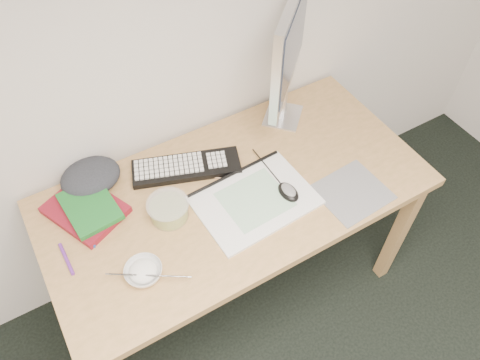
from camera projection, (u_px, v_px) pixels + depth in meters
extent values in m
plane|color=silver|center=(169.00, 5.00, 1.47)|extent=(3.60, 0.00, 3.60)
cube|color=tan|center=(399.00, 233.00, 2.05)|extent=(0.05, 0.05, 0.71)
cube|color=tan|center=(66.00, 260.00, 1.96)|extent=(0.05, 0.05, 0.71)
cube|color=tan|center=(317.00, 146.00, 2.37)|extent=(0.05, 0.05, 0.71)
cube|color=tan|center=(235.00, 193.00, 1.71)|extent=(1.40, 0.70, 0.03)
cube|color=slate|center=(352.00, 192.00, 1.69)|extent=(0.25, 0.23, 0.00)
cube|color=white|center=(255.00, 200.00, 1.66)|extent=(0.42, 0.31, 0.01)
cube|color=black|center=(186.00, 167.00, 1.75)|extent=(0.42, 0.26, 0.02)
cube|color=silver|center=(283.00, 116.00, 1.94)|extent=(0.21, 0.21, 0.01)
cube|color=silver|center=(284.00, 102.00, 1.88)|extent=(0.05, 0.05, 0.15)
cube|color=silver|center=(290.00, 45.00, 1.67)|extent=(0.35, 0.34, 0.37)
cube|color=black|center=(290.00, 43.00, 1.67)|extent=(0.30, 0.29, 0.29)
ellipsoid|color=black|center=(289.00, 190.00, 1.66)|extent=(0.06, 0.10, 0.03)
imported|color=white|center=(144.00, 272.00, 1.47)|extent=(0.13, 0.13, 0.04)
cylinder|color=silver|center=(149.00, 275.00, 1.44)|extent=(0.23, 0.15, 0.02)
cylinder|color=gold|center=(169.00, 210.00, 1.60)|extent=(0.15, 0.15, 0.07)
cube|color=maroon|center=(85.00, 210.00, 1.63)|extent=(0.28, 0.32, 0.03)
cube|color=#196624|center=(90.00, 207.00, 1.61)|extent=(0.18, 0.23, 0.02)
ellipsoid|color=#23262B|center=(91.00, 177.00, 1.69)|extent=(0.21, 0.19, 0.08)
cylinder|color=pink|center=(222.00, 192.00, 1.69)|extent=(0.19, 0.03, 0.01)
cylinder|color=tan|center=(218.00, 178.00, 1.73)|extent=(0.14, 0.12, 0.01)
cylinder|color=black|center=(245.00, 173.00, 1.74)|extent=(0.19, 0.02, 0.01)
cylinder|color=#1D459D|center=(94.00, 229.00, 1.59)|extent=(0.06, 0.14, 0.01)
cylinder|color=#C06816|center=(93.00, 220.00, 1.61)|extent=(0.03, 0.15, 0.01)
cylinder|color=#652893|center=(66.00, 259.00, 1.51)|extent=(0.02, 0.13, 0.01)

